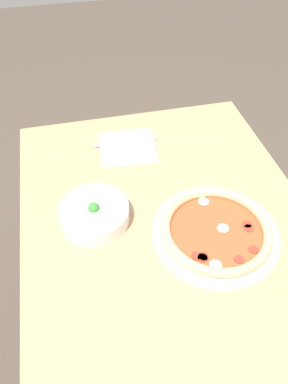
% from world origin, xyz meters
% --- Properties ---
extents(ground_plane, '(8.00, 8.00, 0.00)m').
position_xyz_m(ground_plane, '(0.00, 0.00, 0.00)').
color(ground_plane, '#4C4238').
extents(dining_table, '(1.04, 0.82, 0.76)m').
position_xyz_m(dining_table, '(0.00, 0.00, 0.64)').
color(dining_table, tan).
rests_on(dining_table, ground_plane).
extents(pizza, '(0.34, 0.34, 0.04)m').
position_xyz_m(pizza, '(-0.10, -0.11, 0.78)').
color(pizza, white).
rests_on(pizza, dining_table).
extents(bowl, '(0.19, 0.19, 0.07)m').
position_xyz_m(bowl, '(0.03, 0.20, 0.79)').
color(bowl, white).
rests_on(bowl, dining_table).
extents(napkin, '(0.20, 0.20, 0.00)m').
position_xyz_m(napkin, '(0.33, 0.05, 0.77)').
color(napkin, white).
rests_on(napkin, dining_table).
extents(fork, '(0.02, 0.19, 0.00)m').
position_xyz_m(fork, '(0.30, 0.05, 0.77)').
color(fork, silver).
rests_on(fork, napkin).
extents(knife, '(0.02, 0.22, 0.01)m').
position_xyz_m(knife, '(0.35, 0.04, 0.77)').
color(knife, silver).
rests_on(knife, napkin).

